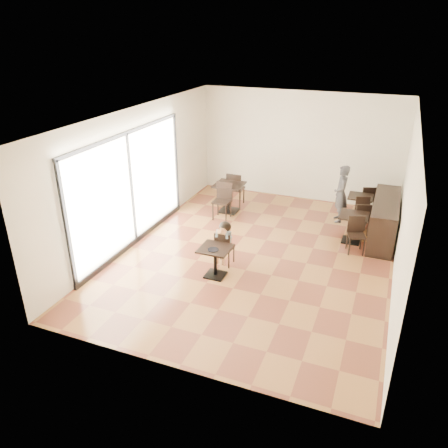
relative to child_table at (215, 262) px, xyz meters
The scene contains 23 objects.
floor 1.38m from the child_table, 66.89° to the left, with size 6.00×8.00×0.01m, color brown.
ceiling 3.16m from the child_table, 66.89° to the left, with size 6.00×8.00×0.01m, color white.
wall_back 5.41m from the child_table, 84.25° to the left, with size 6.00×0.01×3.20m, color white.
wall_front 3.09m from the child_table, 79.22° to the right, with size 6.00×0.01×3.20m, color white.
wall_left 3.04m from the child_table, 153.48° to the left, with size 0.01×8.00×3.20m, color white.
wall_right 3.94m from the child_table, 19.29° to the left, with size 0.01×8.00×3.20m, color white.
storefront_window 2.76m from the child_table, 163.27° to the left, with size 0.04×4.50×2.60m, color white.
child_table is the anchor object (origin of this frame).
child_chair 0.55m from the child_table, 90.00° to the left, with size 0.36×0.36×0.81m, color black, non-canonical shape.
child 0.58m from the child_table, 90.00° to the left, with size 0.36×0.51×1.02m, color slate, non-canonical shape.
plate 0.36m from the child_table, 90.00° to the right, with size 0.23×0.23×0.01m, color black.
pizza_slice 0.65m from the child_table, 90.00° to the left, with size 0.24×0.18×0.05m, color tan, non-canonical shape.
adult_patron 4.40m from the child_table, 62.69° to the left, with size 0.57×0.37×1.55m, color #37373B.
cafe_table_mid 3.70m from the child_table, 47.63° to the left, with size 0.67×0.67×0.71m, color black, non-canonical shape.
cafe_table_left 3.54m from the child_table, 106.29° to the left, with size 0.78×0.78×0.83m, color black, non-canonical shape.
cafe_table_back 4.88m from the child_table, 59.11° to the left, with size 0.64×0.64×0.68m, color black, non-canonical shape.
chair_mid_a 4.21m from the child_table, 51.23° to the left, with size 0.38×0.38×0.86m, color black, non-canonical shape.
chair_mid_b 3.42m from the child_table, 39.61° to the left, with size 0.38×0.38×0.86m, color black, non-canonical shape.
chair_left_a 4.08m from the child_table, 104.12° to the left, with size 0.45×0.45×0.99m, color black, non-canonical shape.
chair_left_b 3.02m from the child_table, 109.22° to the left, with size 0.45×0.45×0.99m, color black, non-canonical shape.
chair_back_a 5.42m from the child_table, 60.82° to the left, with size 0.37×0.37×0.82m, color black, non-canonical shape.
chair_back_b 4.50m from the child_table, 54.00° to the left, with size 0.37×0.37×0.82m, color black, non-canonical shape.
service_counter 4.54m from the child_table, 45.52° to the left, with size 0.60×2.40×1.00m, color black.
Camera 1 is at (2.59, -8.61, 4.89)m, focal length 35.00 mm.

